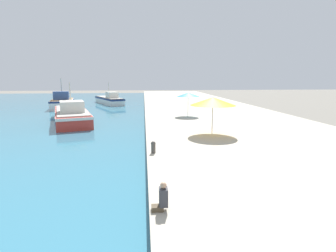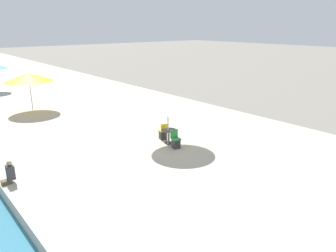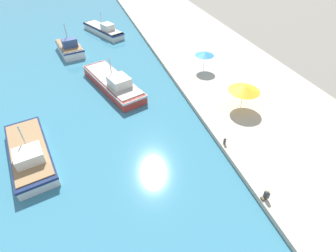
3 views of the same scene
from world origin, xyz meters
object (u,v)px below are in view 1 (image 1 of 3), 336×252
object	(u,v)px
person_at_quay	(162,198)
mooring_bollard	(153,147)
fishing_boat_mid	(72,114)
cafe_umbrella_white	(213,101)
fishing_boat_far	(62,103)
cafe_umbrella_striped	(188,95)
fishing_boat_distant	(109,100)

from	to	relation	value
person_at_quay	mooring_bollard	distance (m)	6.33
fishing_boat_mid	cafe_umbrella_white	bearing A→B (deg)	-54.12
fishing_boat_far	cafe_umbrella_white	size ratio (longest dim) A/B	2.06
cafe_umbrella_white	cafe_umbrella_striped	xyz separation A→B (m)	(-0.21, 9.37, -0.10)
cafe_umbrella_white	person_at_quay	bearing A→B (deg)	-112.00
cafe_umbrella_striped	person_at_quay	size ratio (longest dim) A/B	2.71
cafe_umbrella_striped	mooring_bollard	bearing A→B (deg)	-106.91
fishing_boat_mid	person_at_quay	size ratio (longest dim) A/B	12.52
fishing_boat_mid	fishing_boat_distant	distance (m)	19.33
fishing_boat_mid	fishing_boat_far	xyz separation A→B (m)	(-4.62, 12.60, 0.09)
fishing_boat_distant	mooring_bollard	world-z (taller)	fishing_boat_distant
person_at_quay	fishing_boat_mid	bearing A→B (deg)	111.60
fishing_boat_far	fishing_boat_distant	xyz separation A→B (m)	(6.04, 6.68, -0.15)
person_at_quay	mooring_bollard	bearing A→B (deg)	90.35
fishing_boat_far	fishing_boat_distant	distance (m)	9.01
fishing_boat_distant	person_at_quay	xyz separation A→B (m)	(6.56, -39.44, 0.13)
fishing_boat_far	person_at_quay	xyz separation A→B (m)	(12.60, -32.76, -0.02)
fishing_boat_far	cafe_umbrella_white	bearing A→B (deg)	-63.14
fishing_boat_mid	fishing_boat_far	world-z (taller)	fishing_boat_far
fishing_boat_mid	fishing_boat_distant	size ratio (longest dim) A/B	1.16
fishing_boat_mid	mooring_bollard	xyz separation A→B (m)	(7.94, -13.83, 0.02)
person_at_quay	fishing_boat_distant	bearing A→B (deg)	99.45
fishing_boat_mid	fishing_boat_distant	world-z (taller)	fishing_boat_mid
cafe_umbrella_white	cafe_umbrella_striped	world-z (taller)	cafe_umbrella_white
fishing_boat_mid	mooring_bollard	distance (m)	15.95
cafe_umbrella_striped	mooring_bollard	size ratio (longest dim) A/B	3.81
cafe_umbrella_white	fishing_boat_mid	bearing A→B (deg)	143.56
fishing_boat_far	fishing_boat_mid	bearing A→B (deg)	-81.05
fishing_boat_mid	person_at_quay	xyz separation A→B (m)	(7.98, -20.16, 0.08)
fishing_boat_far	person_at_quay	world-z (taller)	fishing_boat_far
fishing_boat_mid	fishing_boat_distant	bearing A→B (deg)	68.11
fishing_boat_mid	mooring_bollard	bearing A→B (deg)	-77.81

